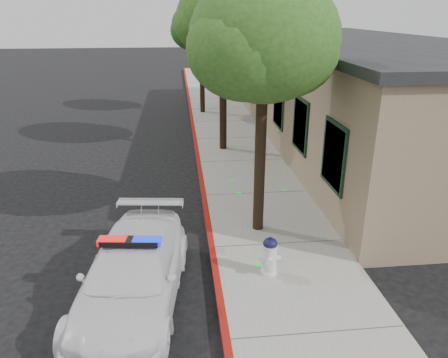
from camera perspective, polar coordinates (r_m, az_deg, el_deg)
ground at (r=10.07m, az=-1.97°, el=-9.88°), size 120.00×120.00×0.00m
sidewalk at (r=12.86m, az=4.15°, el=-2.19°), size 3.20×60.00×0.15m
red_curb at (r=12.69m, az=-2.72°, el=-2.47°), size 0.14×60.00×0.16m
clapboard_building at (r=19.27m, az=16.47°, el=11.45°), size 7.30×20.89×4.24m
police_car at (r=8.40m, az=-12.15°, el=-12.31°), size 2.32×4.58×1.40m
fire_hydrant at (r=8.92m, az=6.16°, el=-10.21°), size 0.49×0.42×0.84m
street_tree_near at (r=9.59m, az=5.44°, el=17.51°), size 3.43×3.25×5.95m
street_tree_mid at (r=16.25m, az=-0.05°, el=20.50°), size 3.62×3.32×6.34m
street_tree_far at (r=22.76m, az=-3.01°, el=19.51°), size 3.23×3.00×5.67m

